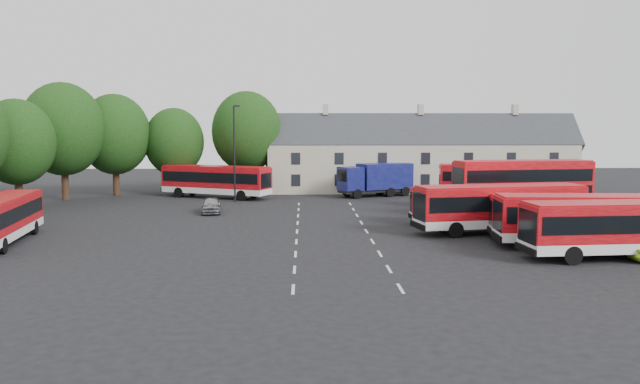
{
  "coord_description": "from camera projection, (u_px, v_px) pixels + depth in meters",
  "views": [
    {
      "loc": [
        0.53,
        -42.25,
        7.51
      ],
      "look_at": [
        1.81,
        8.23,
        2.2
      ],
      "focal_mm": 35.0,
      "sensor_mm": 36.0,
      "label": 1
    }
  ],
  "objects": [
    {
      "name": "treeline",
      "position": [
        86.0,
        135.0,
        60.8
      ],
      "size": [
        29.92,
        32.59,
        12.01
      ],
      "color": "black",
      "rests_on": "ground"
    },
    {
      "name": "bus_row_e",
      "position": [
        477.0,
        202.0,
        48.04
      ],
      "size": [
        10.06,
        2.65,
        2.82
      ],
      "rotation": [
        0.0,
        0.0,
        0.03
      ],
      "color": "silver",
      "rests_on": "ground"
    },
    {
      "name": "box_truck",
      "position": [
        376.0,
        178.0,
        67.15
      ],
      "size": [
        8.43,
        5.57,
        3.54
      ],
      "rotation": [
        0.0,
        0.0,
        0.41
      ],
      "color": "black",
      "rests_on": "ground"
    },
    {
      "name": "bus_north",
      "position": [
        216.0,
        179.0,
        65.68
      ],
      "size": [
        12.03,
        7.5,
        3.39
      ],
      "rotation": [
        0.0,
        0.0,
        -0.43
      ],
      "color": "silver",
      "rests_on": "ground"
    },
    {
      "name": "bus_west",
      "position": [
        1.0,
        216.0,
        39.85
      ],
      "size": [
        3.98,
        10.88,
        3.01
      ],
      "rotation": [
        0.0,
        0.0,
        1.72
      ],
      "color": "silver",
      "rests_on": "ground"
    },
    {
      "name": "lamppost",
      "position": [
        235.0,
        151.0,
        61.93
      ],
      "size": [
        0.67,
        0.35,
        9.62
      ],
      "rotation": [
        0.0,
        0.0,
        0.2
      ],
      "color": "black",
      "rests_on": "ground"
    },
    {
      "name": "bus_row_b",
      "position": [
        593.0,
        216.0,
        38.48
      ],
      "size": [
        11.83,
        3.41,
        3.3
      ],
      "rotation": [
        0.0,
        0.0,
        -0.06
      ],
      "color": "silver",
      "rests_on": "ground"
    },
    {
      "name": "bus_dd_north",
      "position": [
        495.0,
        184.0,
        56.77
      ],
      "size": [
        10.18,
        3.72,
        4.08
      ],
      "rotation": [
        0.0,
        0.0,
        -0.15
      ],
      "color": "silver",
      "rests_on": "ground"
    },
    {
      "name": "bus_row_d",
      "position": [
        500.0,
        204.0,
        43.97
      ],
      "size": [
        12.32,
        4.76,
        3.4
      ],
      "rotation": [
        0.0,
        0.0,
        0.17
      ],
      "color": "silver",
      "rests_on": "ground"
    },
    {
      "name": "bus_row_a",
      "position": [
        625.0,
        225.0,
        35.29
      ],
      "size": [
        11.78,
        3.58,
        3.28
      ],
      "rotation": [
        0.0,
        0.0,
        0.08
      ],
      "color": "silver",
      "rests_on": "ground"
    },
    {
      "name": "silver_car",
      "position": [
        211.0,
        205.0,
        54.27
      ],
      "size": [
        2.07,
        4.23,
        1.39
      ],
      "primitive_type": "imported",
      "rotation": [
        0.0,
        0.0,
        0.11
      ],
      "color": "#96989D",
      "rests_on": "ground"
    },
    {
      "name": "terrace_houses",
      "position": [
        420.0,
        158.0,
        72.55
      ],
      "size": [
        35.7,
        7.13,
        10.06
      ],
      "color": "beige",
      "rests_on": "ground"
    },
    {
      "name": "bus_dd_south",
      "position": [
        523.0,
        185.0,
        51.85
      ],
      "size": [
        11.79,
        4.47,
        4.72
      ],
      "rotation": [
        0.0,
        0.0,
        0.16
      ],
      "color": "silver",
      "rests_on": "ground"
    },
    {
      "name": "lane_markings",
      "position": [
        332.0,
        231.0,
        44.83
      ],
      "size": [
        5.15,
        33.8,
        0.01
      ],
      "color": "beige",
      "rests_on": "ground"
    },
    {
      "name": "ground",
      "position": [
        297.0,
        236.0,
        42.78
      ],
      "size": [
        140.0,
        140.0,
        0.0
      ],
      "primitive_type": "plane",
      "color": "black",
      "rests_on": "ground"
    },
    {
      "name": "bus_row_c",
      "position": [
        573.0,
        214.0,
        40.87
      ],
      "size": [
        10.69,
        3.87,
        2.96
      ],
      "rotation": [
        0.0,
        0.0,
        -0.15
      ],
      "color": "silver",
      "rests_on": "ground"
    }
  ]
}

